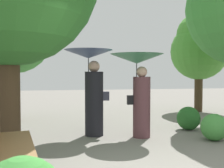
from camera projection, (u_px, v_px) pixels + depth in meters
name	position (u px, v px, depth m)	size (l,w,h in m)	color
person_left	(92.00, 80.00, 6.26)	(1.09, 1.09, 1.94)	black
person_right	(139.00, 78.00, 6.10)	(1.17, 1.17, 1.83)	#563338
park_bench	(9.00, 142.00, 3.64)	(0.73, 1.56, 0.83)	#38383D
tree_near_left	(14.00, 28.00, 8.27)	(2.28, 2.28, 4.13)	brown
tree_near_right	(199.00, 47.00, 10.14)	(2.05, 2.05, 3.60)	#42301E
bush_path_left	(214.00, 127.00, 5.83)	(0.56, 0.56, 0.56)	#428C3D
bush_far_side	(188.00, 118.00, 6.92)	(0.58, 0.58, 0.58)	#235B23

